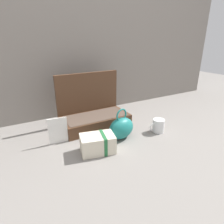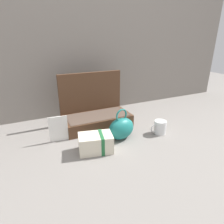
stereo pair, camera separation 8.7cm
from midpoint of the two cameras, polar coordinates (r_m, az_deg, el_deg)
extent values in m
plane|color=slate|center=(1.37, -1.38, -7.15)|extent=(6.00, 6.00, 0.00)
cube|color=gray|center=(1.74, -11.43, 22.47)|extent=(3.20, 0.06, 1.40)
cube|color=#4C301E|center=(1.49, -6.52, -2.86)|extent=(0.51, 0.24, 0.09)
cube|color=#4C3D33|center=(1.47, -6.60, -1.16)|extent=(0.47, 0.22, 0.00)
cube|color=#4C301E|center=(1.55, -8.71, 4.17)|extent=(0.51, 0.02, 0.41)
ellipsoid|color=#196B66|center=(1.31, 0.89, -4.92)|extent=(0.22, 0.16, 0.15)
torus|color=#196B66|center=(1.27, 0.92, -0.97)|extent=(0.09, 0.03, 0.09)
cube|color=beige|center=(1.18, -6.49, -9.42)|extent=(0.23, 0.17, 0.11)
cube|color=#236638|center=(1.18, -4.78, -9.20)|extent=(0.05, 0.14, 0.11)
cylinder|color=silver|center=(1.44, 12.07, -4.02)|extent=(0.09, 0.09, 0.10)
torus|color=silver|center=(1.41, 10.60, -4.45)|extent=(0.07, 0.01, 0.07)
cube|color=white|center=(1.31, -17.72, -5.40)|extent=(0.12, 0.02, 0.18)
camera|label=1|loc=(0.04, -91.96, -0.77)|focal=30.54mm
camera|label=2|loc=(0.04, 88.04, 0.77)|focal=30.54mm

